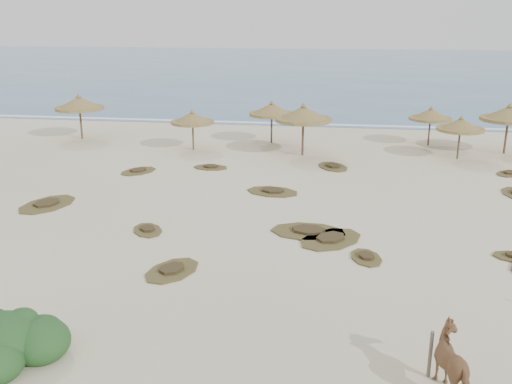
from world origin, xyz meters
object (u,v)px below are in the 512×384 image
palapa_1 (192,119)px  bush (5,342)px  palapa_0 (79,104)px  horse (457,364)px

palapa_1 → bush: palapa_1 is taller
palapa_0 → palapa_1: palapa_0 is taller
palapa_0 → palapa_1: size_ratio=1.25×
horse → bush: 10.55m
palapa_1 → horse: bearing=-62.3°
palapa_0 → horse: 31.47m
bush → horse: bearing=1.4°
palapa_0 → horse: bearing=-50.6°
palapa_0 → bush: size_ratio=1.39×
horse → bush: (-10.54, -0.25, -0.28)m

